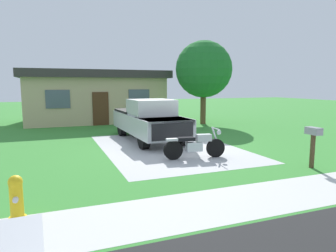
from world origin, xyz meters
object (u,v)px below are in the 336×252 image
object	(u,v)px
fire_hydrant	(16,198)
mailbox	(313,137)
shade_tree	(204,69)
pickup_truck	(148,120)
motorcycle	(195,145)
neighbor_house	(95,96)

from	to	relation	value
fire_hydrant	mailbox	size ratio (longest dim) A/B	0.69
shade_tree	pickup_truck	bearing A→B (deg)	-139.71
motorcycle	neighbor_house	size ratio (longest dim) A/B	0.23
mailbox	shade_tree	world-z (taller)	shade_tree
mailbox	neighbor_house	size ratio (longest dim) A/B	0.13
motorcycle	fire_hydrant	size ratio (longest dim) A/B	2.54
shade_tree	mailbox	bearing A→B (deg)	-100.01
motorcycle	pickup_truck	xyz separation A→B (m)	(-0.43, 4.03, 0.48)
mailbox	shade_tree	distance (m)	11.25
pickup_truck	fire_hydrant	size ratio (longest dim) A/B	6.52
shade_tree	neighbor_house	bearing A→B (deg)	146.34
pickup_truck	mailbox	distance (m)	7.20
fire_hydrant	shade_tree	size ratio (longest dim) A/B	0.16
pickup_truck	mailbox	world-z (taller)	pickup_truck
shade_tree	neighbor_house	distance (m)	7.84
pickup_truck	shade_tree	world-z (taller)	shade_tree
pickup_truck	neighbor_house	size ratio (longest dim) A/B	0.59
shade_tree	fire_hydrant	bearing A→B (deg)	-130.91
mailbox	shade_tree	bearing A→B (deg)	79.99
fire_hydrant	mailbox	xyz separation A→B (m)	(8.12, 0.78, 0.55)
motorcycle	shade_tree	world-z (taller)	shade_tree
mailbox	pickup_truck	bearing A→B (deg)	116.82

